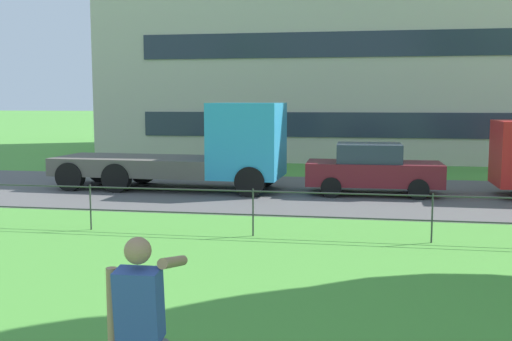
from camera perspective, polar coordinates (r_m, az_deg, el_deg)
street_strip at (r=18.69m, az=2.97°, el=-2.09°), size 80.00×7.80×0.01m
park_fence at (r=12.68m, az=-0.28°, el=-3.22°), size 36.31×0.04×1.00m
person_thrower at (r=5.18m, az=-10.84°, el=-14.89°), size 0.52×0.76×1.76m
flatbed_truck_far_left at (r=19.21m, az=-5.10°, el=1.78°), size 7.38×2.66×2.75m
car_maroon_right at (r=18.58m, az=10.90°, el=0.16°), size 4.02×1.85×1.54m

